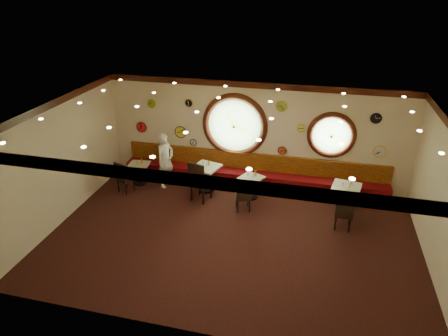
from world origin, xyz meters
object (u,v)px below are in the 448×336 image
at_px(condiment_b_salt, 203,163).
at_px(condiment_d_bottle, 352,182).
at_px(condiment_b_pepper, 207,165).
at_px(condiment_a_bottle, 142,160).
at_px(chair_c, 244,193).
at_px(condiment_c_salt, 248,174).
at_px(condiment_a_salt, 137,163).
at_px(table_a, 139,171).
at_px(condiment_d_salt, 343,184).
at_px(condiment_a_pepper, 140,163).
at_px(table_d, 345,196).
at_px(condiment_c_bottle, 256,173).
at_px(chair_d, 345,210).
at_px(chair_a, 123,176).
at_px(condiment_c_pepper, 253,176).
at_px(chair_b, 199,179).
at_px(table_b, 206,175).
at_px(condiment_b_bottle, 209,162).
at_px(waiter, 165,160).
at_px(table_c, 251,185).
at_px(condiment_d_pepper, 350,186).

xyz_separation_m(condiment_b_salt, condiment_d_bottle, (4.23, -0.23, 0.01)).
bearing_deg(condiment_b_pepper, condiment_a_bottle, 178.89).
relative_size(chair_c, condiment_c_salt, 5.97).
relative_size(condiment_a_salt, condiment_b_pepper, 1.21).
height_order(table_a, condiment_d_salt, condiment_d_salt).
bearing_deg(condiment_a_pepper, condiment_a_bottle, 92.24).
bearing_deg(condiment_a_pepper, condiment_d_bottle, -0.63).
bearing_deg(table_d, condiment_a_bottle, 176.81).
bearing_deg(condiment_c_bottle, condiment_d_salt, -6.44).
xyz_separation_m(chair_d, condiment_b_pepper, (-3.91, 1.17, 0.26)).
distance_m(condiment_c_salt, condiment_d_salt, 2.63).
bearing_deg(condiment_d_salt, chair_a, -176.23).
distance_m(chair_d, condiment_c_pepper, 2.71).
bearing_deg(chair_d, table_a, 172.88).
bearing_deg(condiment_b_pepper, chair_b, -94.33).
bearing_deg(table_b, chair_a, -163.64).
height_order(chair_c, condiment_b_bottle, chair_c).
relative_size(condiment_c_bottle, waiter, 0.11).
relative_size(chair_b, condiment_c_pepper, 6.65).
relative_size(table_b, condiment_b_bottle, 5.16).
distance_m(table_d, condiment_a_pepper, 6.06).
bearing_deg(condiment_c_bottle, chair_d, -25.13).
xyz_separation_m(condiment_c_salt, waiter, (-2.54, 0.08, 0.13)).
distance_m(condiment_b_salt, condiment_a_pepper, 1.96).
distance_m(chair_b, chair_c, 1.37).
xyz_separation_m(chair_a, condiment_a_pepper, (0.29, 0.62, 0.15)).
distance_m(condiment_b_bottle, condiment_c_bottle, 1.44).
height_order(table_c, condiment_d_salt, condiment_d_salt).
bearing_deg(condiment_c_salt, table_c, -27.82).
height_order(table_c, chair_a, chair_a).
relative_size(condiment_d_salt, condiment_c_pepper, 0.80).
distance_m(condiment_b_pepper, condiment_d_pepper, 4.06).
bearing_deg(chair_c, condiment_a_bottle, 145.57).
height_order(table_d, condiment_c_pepper, table_d).
bearing_deg(waiter, condiment_c_pepper, -69.15).
distance_m(table_c, chair_d, 2.77).
xyz_separation_m(chair_a, condiment_a_salt, (0.20, 0.63, 0.16)).
relative_size(condiment_b_pepper, condiment_b_bottle, 0.52).
bearing_deg(chair_c, condiment_b_bottle, 122.90).
xyz_separation_m(condiment_b_salt, condiment_b_bottle, (0.17, 0.01, 0.03)).
relative_size(table_a, condiment_a_pepper, 7.30).
bearing_deg(condiment_b_bottle, condiment_b_pepper, -111.30).
bearing_deg(condiment_c_bottle, table_a, -179.21).
relative_size(table_c, condiment_b_pepper, 8.79).
height_order(table_c, condiment_c_pepper, condiment_c_pepper).
height_order(chair_b, chair_c, chair_b).
bearing_deg(condiment_a_bottle, chair_d, -11.43).
distance_m(table_b, condiment_a_pepper, 2.08).
height_order(chair_b, condiment_b_bottle, chair_b).
bearing_deg(condiment_d_bottle, condiment_b_bottle, 176.62).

